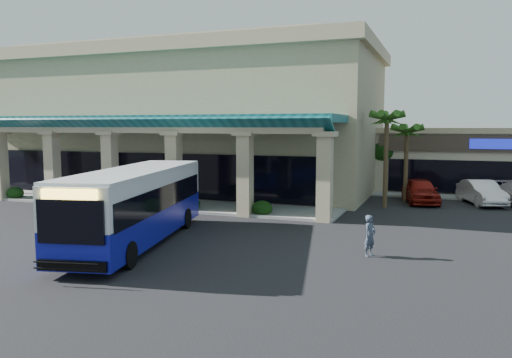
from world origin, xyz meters
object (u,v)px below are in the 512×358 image
at_px(pedestrian, 370,236).
at_px(car_silver, 420,191).
at_px(transit_bus, 136,206).
at_px(car_white, 481,192).

relative_size(pedestrian, car_silver, 0.34).
distance_m(transit_bus, car_white, 22.42).
relative_size(transit_bus, car_silver, 2.40).
bearing_deg(car_silver, pedestrian, -107.73).
relative_size(car_silver, car_white, 1.01).
xyz_separation_m(car_silver, car_white, (3.72, 0.73, -0.04)).
distance_m(transit_bus, car_silver, 19.57).
height_order(pedestrian, car_silver, car_silver).
bearing_deg(transit_bus, pedestrian, -4.60).
height_order(transit_bus, car_silver, transit_bus).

